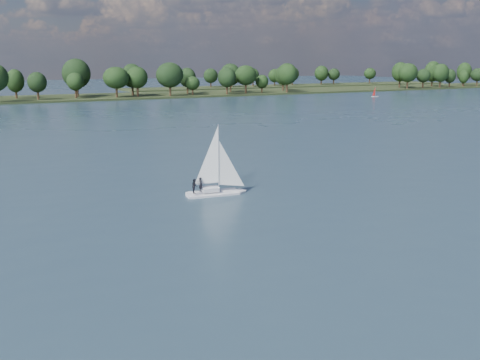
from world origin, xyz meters
The scene contains 6 objects.
ground centered at (0.00, 100.00, 0.00)m, with size 700.00×700.00×0.00m, color #233342.
far_shore centered at (0.00, 212.00, 0.00)m, with size 660.00×40.00×1.50m, color black.
far_shore_back centered at (160.00, 260.00, 0.00)m, with size 220.00×30.00×1.40m, color black.
sailboat centered at (-5.20, 38.60, 2.36)m, with size 6.60×2.58×8.46m.
dinghy_orange centered at (131.91, 161.58, 1.13)m, with size 3.02×1.24×4.78m.
treeline centered at (-5.79, 207.43, 7.97)m, with size 562.56×73.85×17.36m.
Camera 1 is at (-30.83, -14.62, 14.90)m, focal length 40.00 mm.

